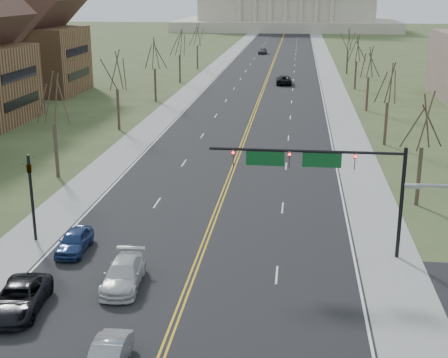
% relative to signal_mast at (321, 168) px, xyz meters
% --- Properties ---
extents(road, '(20.00, 380.00, 0.01)m').
position_rel_signal_mast_xyz_m(road, '(-7.45, 96.50, -5.76)').
color(road, black).
rests_on(road, ground).
extents(cross_road, '(120.00, 14.00, 0.01)m').
position_rel_signal_mast_xyz_m(cross_road, '(-7.45, -7.50, -5.76)').
color(cross_road, black).
rests_on(cross_road, ground).
extents(sidewalk_left, '(4.00, 380.00, 0.03)m').
position_rel_signal_mast_xyz_m(sidewalk_left, '(-19.45, 96.50, -5.75)').
color(sidewalk_left, gray).
rests_on(sidewalk_left, ground).
extents(sidewalk_right, '(4.00, 380.00, 0.03)m').
position_rel_signal_mast_xyz_m(sidewalk_right, '(4.55, 96.50, -5.75)').
color(sidewalk_right, gray).
rests_on(sidewalk_right, ground).
extents(center_line, '(0.42, 380.00, 0.01)m').
position_rel_signal_mast_xyz_m(center_line, '(-7.45, 96.50, -5.75)').
color(center_line, gold).
rests_on(center_line, road).
extents(edge_line_left, '(0.15, 380.00, 0.01)m').
position_rel_signal_mast_xyz_m(edge_line_left, '(-17.25, 96.50, -5.75)').
color(edge_line_left, silver).
rests_on(edge_line_left, road).
extents(edge_line_right, '(0.15, 380.00, 0.01)m').
position_rel_signal_mast_xyz_m(edge_line_right, '(2.35, 96.50, -5.75)').
color(edge_line_right, silver).
rests_on(edge_line_right, road).
extents(signal_mast, '(12.12, 0.44, 7.20)m').
position_rel_signal_mast_xyz_m(signal_mast, '(0.00, 0.00, 0.00)').
color(signal_mast, black).
rests_on(signal_mast, ground).
extents(signal_left, '(0.32, 0.36, 6.00)m').
position_rel_signal_mast_xyz_m(signal_left, '(-18.95, 0.00, -2.05)').
color(signal_left, black).
rests_on(signal_left, ground).
extents(tree_r_0, '(3.74, 3.74, 8.50)m').
position_rel_signal_mast_xyz_m(tree_r_0, '(8.05, 10.50, 0.79)').
color(tree_r_0, '#382821').
rests_on(tree_r_0, ground).
extents(tree_l_0, '(3.96, 3.96, 9.00)m').
position_rel_signal_mast_xyz_m(tree_l_0, '(-22.95, 14.50, 1.18)').
color(tree_l_0, '#382821').
rests_on(tree_l_0, ground).
extents(tree_r_1, '(3.74, 3.74, 8.50)m').
position_rel_signal_mast_xyz_m(tree_r_1, '(8.05, 30.50, 0.79)').
color(tree_r_1, '#382821').
rests_on(tree_r_1, ground).
extents(tree_l_1, '(3.96, 3.96, 9.00)m').
position_rel_signal_mast_xyz_m(tree_l_1, '(-22.95, 34.50, 1.18)').
color(tree_l_1, '#382821').
rests_on(tree_l_1, ground).
extents(tree_r_2, '(3.74, 3.74, 8.50)m').
position_rel_signal_mast_xyz_m(tree_r_2, '(8.05, 50.50, 0.79)').
color(tree_r_2, '#382821').
rests_on(tree_r_2, ground).
extents(tree_l_2, '(3.96, 3.96, 9.00)m').
position_rel_signal_mast_xyz_m(tree_l_2, '(-22.95, 54.50, 1.18)').
color(tree_l_2, '#382821').
rests_on(tree_l_2, ground).
extents(tree_r_3, '(3.74, 3.74, 8.50)m').
position_rel_signal_mast_xyz_m(tree_r_3, '(8.05, 70.50, 0.79)').
color(tree_r_3, '#382821').
rests_on(tree_r_3, ground).
extents(tree_l_3, '(3.96, 3.96, 9.00)m').
position_rel_signal_mast_xyz_m(tree_l_3, '(-22.95, 74.50, 1.18)').
color(tree_l_3, '#382821').
rests_on(tree_l_3, ground).
extents(tree_r_4, '(3.74, 3.74, 8.50)m').
position_rel_signal_mast_xyz_m(tree_r_4, '(8.05, 90.50, 0.79)').
color(tree_r_4, '#382821').
rests_on(tree_r_4, ground).
extents(tree_l_4, '(3.96, 3.96, 9.00)m').
position_rel_signal_mast_xyz_m(tree_l_4, '(-22.95, 94.50, 1.18)').
color(tree_l_4, '#382821').
rests_on(tree_l_4, ground).
extents(bldg_left_far, '(17.10, 14.28, 23.25)m').
position_rel_signal_mast_xyz_m(bldg_left_far, '(-45.44, 60.50, 3.78)').
color(bldg_left_far, brown).
rests_on(bldg_left_far, ground).
extents(car_sb_inner_lead, '(1.53, 4.15, 1.36)m').
position_rel_signal_mast_xyz_m(car_sb_inner_lead, '(-9.55, -14.22, -5.07)').
color(car_sb_inner_lead, gray).
rests_on(car_sb_inner_lead, road).
extents(car_sb_outer_lead, '(2.96, 5.50, 1.47)m').
position_rel_signal_mast_xyz_m(car_sb_outer_lead, '(-15.83, -9.44, -5.02)').
color(car_sb_outer_lead, black).
rests_on(car_sb_outer_lead, road).
extents(car_sb_inner_second, '(2.41, 5.16, 1.46)m').
position_rel_signal_mast_xyz_m(car_sb_inner_second, '(-11.13, -5.98, -5.02)').
color(car_sb_inner_second, beige).
rests_on(car_sb_inner_second, road).
extents(car_sb_outer_second, '(1.86, 4.27, 1.43)m').
position_rel_signal_mast_xyz_m(car_sb_outer_second, '(-15.63, -1.53, -5.03)').
color(car_sb_outer_second, navy).
rests_on(car_sb_outer_second, road).
extents(car_far_nb, '(2.97, 5.91, 1.60)m').
position_rel_signal_mast_xyz_m(car_far_nb, '(-4.12, 74.63, -4.95)').
color(car_far_nb, black).
rests_on(car_far_nb, road).
extents(car_far_sb, '(2.36, 4.88, 1.60)m').
position_rel_signal_mast_xyz_m(car_far_sb, '(-11.13, 128.55, -4.95)').
color(car_far_sb, '#4B4E53').
rests_on(car_far_sb, road).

